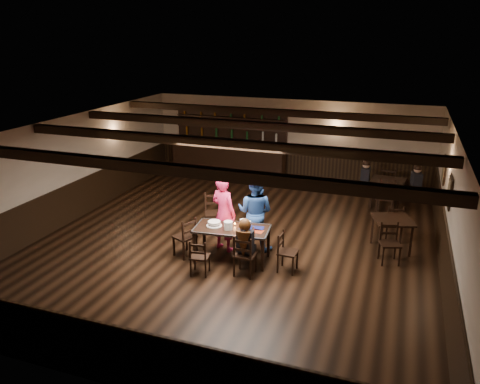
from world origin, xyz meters
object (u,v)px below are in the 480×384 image
(woman_pink, at_px, (224,213))
(chair_near_right, at_px, (244,253))
(man_blue, at_px, (255,212))
(dining_table, at_px, (232,231))
(cake, at_px, (214,224))
(bar_counter, at_px, (229,157))
(chair_near_left, at_px, (199,255))

(woman_pink, bearing_deg, chair_near_right, 147.31)
(woman_pink, bearing_deg, man_blue, -136.61)
(man_blue, bearing_deg, chair_near_right, 103.10)
(chair_near_right, relative_size, man_blue, 0.51)
(dining_table, height_order, man_blue, man_blue)
(dining_table, distance_m, cake, 0.42)
(woman_pink, bearing_deg, bar_counter, -52.03)
(woman_pink, relative_size, bar_counter, 0.43)
(dining_table, bearing_deg, cake, -176.98)
(dining_table, height_order, chair_near_left, chair_near_left)
(cake, distance_m, bar_counter, 5.87)
(dining_table, relative_size, chair_near_left, 2.14)
(chair_near_left, xyz_separation_m, bar_counter, (-1.79, 6.43, 0.27))
(woman_pink, bearing_deg, chair_near_left, 107.37)
(chair_near_left, xyz_separation_m, chair_near_right, (0.86, 0.27, 0.06))
(cake, bearing_deg, man_blue, 48.66)
(chair_near_left, distance_m, bar_counter, 6.68)
(man_blue, xyz_separation_m, cake, (-0.67, -0.76, -0.07))
(woman_pink, xyz_separation_m, cake, (-0.04, -0.47, -0.07))
(woman_pink, distance_m, man_blue, 0.70)
(cake, height_order, bar_counter, bar_counter)
(dining_table, xyz_separation_m, cake, (-0.40, -0.02, 0.13))
(cake, xyz_separation_m, bar_counter, (-1.78, 5.60, -0.07))
(dining_table, bearing_deg, chair_near_right, -51.22)
(chair_near_left, bearing_deg, chair_near_right, 17.74)
(dining_table, height_order, woman_pink, woman_pink)
(chair_near_right, height_order, woman_pink, woman_pink)
(dining_table, xyz_separation_m, chair_near_right, (0.47, -0.58, -0.16))
(dining_table, height_order, cake, cake)
(dining_table, relative_size, chair_near_right, 1.88)
(dining_table, bearing_deg, woman_pink, 129.00)
(dining_table, xyz_separation_m, man_blue, (0.27, 0.74, 0.20))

